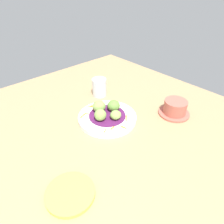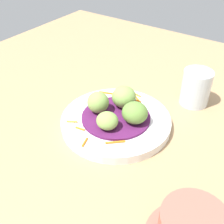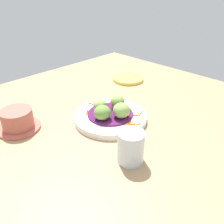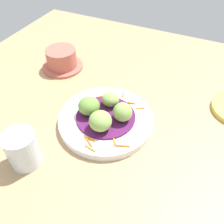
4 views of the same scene
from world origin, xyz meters
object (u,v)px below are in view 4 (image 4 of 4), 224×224
object	(u,v)px
main_plate	(106,120)
terracotta_bowl	(62,60)
guac_scoop_back	(100,121)
water_glass	(22,149)
guac_scoop_left	(123,112)
guac_scoop_right	(89,106)
guac_scoop_center	(110,99)

from	to	relation	value
main_plate	terracotta_bowl	distance (cm)	27.97
main_plate	guac_scoop_back	world-z (taller)	guac_scoop_back
terracotta_bowl	water_glass	distance (cm)	35.48
guac_scoop_left	terracotta_bowl	distance (cm)	31.04
guac_scoop_right	terracotta_bowl	bearing A→B (deg)	139.01
guac_scoop_left	guac_scoop_right	size ratio (longest dim) A/B	0.87
guac_scoop_center	guac_scoop_left	bearing A→B (deg)	-35.22
guac_scoop_left	guac_scoop_back	bearing A→B (deg)	-125.22
guac_scoop_center	water_glass	bearing A→B (deg)	-114.26
guac_scoop_back	guac_scoop_center	bearing A→B (deg)	99.78
guac_scoop_right	guac_scoop_back	world-z (taller)	guac_scoop_back
guac_scoop_right	terracotta_bowl	xyz separation A→B (cm)	(-18.96, 16.47, -1.68)
main_plate	guac_scoop_center	world-z (taller)	guac_scoop_center
water_glass	terracotta_bowl	bearing A→B (deg)	110.94
main_plate	guac_scoop_right	xyz separation A→B (cm)	(-4.06, -0.70, 3.62)
main_plate	terracotta_bowl	xyz separation A→B (cm)	(-23.02, 15.77, 1.94)
water_glass	guac_scoop_left	bearing A→B (deg)	51.39
guac_scoop_right	terracotta_bowl	distance (cm)	25.17
guac_scoop_right	water_glass	bearing A→B (deg)	-110.68
guac_scoop_left	guac_scoop_center	xyz separation A→B (cm)	(-4.76, 3.36, -0.55)
guac_scoop_right	guac_scoop_back	xyz separation A→B (cm)	(4.76, -3.36, 0.13)
guac_scoop_right	guac_scoop_center	bearing A→B (deg)	54.78
guac_scoop_left	guac_scoop_center	distance (cm)	5.86
guac_scoop_back	terracotta_bowl	distance (cm)	30.97
guac_scoop_left	terracotta_bowl	xyz separation A→B (cm)	(-27.08, 15.07, -1.79)
guac_scoop_center	guac_scoop_back	size ratio (longest dim) A/B	0.83
guac_scoop_back	terracotta_bowl	size ratio (longest dim) A/B	0.41
main_plate	terracotta_bowl	world-z (taller)	terracotta_bowl
guac_scoop_back	main_plate	bearing A→B (deg)	99.78
guac_scoop_left	guac_scoop_right	xyz separation A→B (cm)	(-8.12, -1.40, -0.10)
main_plate	water_glass	bearing A→B (deg)	-120.82
main_plate	guac_scoop_center	size ratio (longest dim) A/B	5.30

